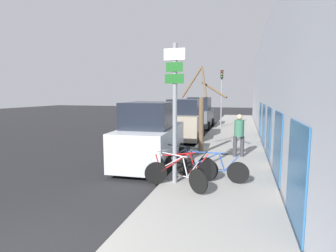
{
  "coord_description": "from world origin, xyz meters",
  "views": [
    {
      "loc": [
        3.23,
        -2.84,
        2.69
      ],
      "look_at": [
        0.4,
        6.95,
        1.44
      ],
      "focal_mm": 28.0,
      "sensor_mm": 36.0,
      "label": 1
    }
  ],
  "objects_px": {
    "bicycle_1": "(182,170)",
    "street_tree": "(202,116)",
    "parked_car_1": "(185,121)",
    "traffic_light": "(222,90)",
    "bicycle_3": "(184,162)",
    "pedestrian_near": "(239,132)",
    "bicycle_0": "(177,172)",
    "parked_car_0": "(151,137)",
    "signpost": "(175,109)",
    "parked_car_2": "(200,114)",
    "bicycle_2": "(211,168)"
  },
  "relations": [
    {
      "from": "bicycle_0",
      "to": "pedestrian_near",
      "type": "height_order",
      "value": "pedestrian_near"
    },
    {
      "from": "bicycle_1",
      "to": "street_tree",
      "type": "height_order",
      "value": "street_tree"
    },
    {
      "from": "bicycle_1",
      "to": "bicycle_2",
      "type": "distance_m",
      "value": 0.89
    },
    {
      "from": "pedestrian_near",
      "to": "parked_car_2",
      "type": "bearing_deg",
      "value": 90.45
    },
    {
      "from": "bicycle_0",
      "to": "signpost",
      "type": "bearing_deg",
      "value": 65.44
    },
    {
      "from": "bicycle_0",
      "to": "bicycle_2",
      "type": "distance_m",
      "value": 1.11
    },
    {
      "from": "parked_car_1",
      "to": "pedestrian_near",
      "type": "height_order",
      "value": "parked_car_1"
    },
    {
      "from": "signpost",
      "to": "bicycle_1",
      "type": "distance_m",
      "value": 1.76
    },
    {
      "from": "bicycle_1",
      "to": "street_tree",
      "type": "relative_size",
      "value": 0.53
    },
    {
      "from": "pedestrian_near",
      "to": "bicycle_3",
      "type": "bearing_deg",
      "value": -136.44
    },
    {
      "from": "bicycle_1",
      "to": "street_tree",
      "type": "bearing_deg",
      "value": -24.38
    },
    {
      "from": "parked_car_1",
      "to": "traffic_light",
      "type": "relative_size",
      "value": 0.98
    },
    {
      "from": "signpost",
      "to": "bicycle_3",
      "type": "distance_m",
      "value": 1.93
    },
    {
      "from": "bicycle_3",
      "to": "parked_car_0",
      "type": "height_order",
      "value": "parked_car_0"
    },
    {
      "from": "bicycle_1",
      "to": "street_tree",
      "type": "distance_m",
      "value": 4.07
    },
    {
      "from": "parked_car_1",
      "to": "parked_car_2",
      "type": "height_order",
      "value": "parked_car_2"
    },
    {
      "from": "street_tree",
      "to": "traffic_light",
      "type": "bearing_deg",
      "value": 89.91
    },
    {
      "from": "signpost",
      "to": "pedestrian_near",
      "type": "height_order",
      "value": "signpost"
    },
    {
      "from": "pedestrian_near",
      "to": "street_tree",
      "type": "distance_m",
      "value": 1.67
    },
    {
      "from": "bicycle_1",
      "to": "street_tree",
      "type": "xyz_separation_m",
      "value": [
        -0.07,
        3.89,
        1.22
      ]
    },
    {
      "from": "parked_car_2",
      "to": "pedestrian_near",
      "type": "bearing_deg",
      "value": -71.83
    },
    {
      "from": "bicycle_3",
      "to": "traffic_light",
      "type": "xyz_separation_m",
      "value": [
        0.09,
        12.82,
        2.49
      ]
    },
    {
      "from": "parked_car_2",
      "to": "street_tree",
      "type": "distance_m",
      "value": 9.9
    },
    {
      "from": "bicycle_0",
      "to": "parked_car_2",
      "type": "distance_m",
      "value": 13.99
    },
    {
      "from": "pedestrian_near",
      "to": "street_tree",
      "type": "xyz_separation_m",
      "value": [
        -1.55,
        0.13,
        0.6
      ]
    },
    {
      "from": "pedestrian_near",
      "to": "bicycle_1",
      "type": "bearing_deg",
      "value": -129.19
    },
    {
      "from": "parked_car_0",
      "to": "traffic_light",
      "type": "relative_size",
      "value": 0.96
    },
    {
      "from": "bicycle_3",
      "to": "parked_car_0",
      "type": "xyz_separation_m",
      "value": [
        -1.57,
        1.26,
        0.53
      ]
    },
    {
      "from": "bicycle_2",
      "to": "parked_car_2",
      "type": "distance_m",
      "value": 13.42
    },
    {
      "from": "bicycle_2",
      "to": "pedestrian_near",
      "type": "relative_size",
      "value": 1.26
    },
    {
      "from": "bicycle_1",
      "to": "traffic_light",
      "type": "height_order",
      "value": "traffic_light"
    },
    {
      "from": "bicycle_2",
      "to": "bicycle_1",
      "type": "bearing_deg",
      "value": 127.26
    },
    {
      "from": "parked_car_2",
      "to": "traffic_light",
      "type": "bearing_deg",
      "value": 0.03
    },
    {
      "from": "bicycle_0",
      "to": "parked_car_1",
      "type": "height_order",
      "value": "parked_car_1"
    },
    {
      "from": "parked_car_0",
      "to": "parked_car_2",
      "type": "height_order",
      "value": "parked_car_2"
    },
    {
      "from": "parked_car_0",
      "to": "parked_car_1",
      "type": "height_order",
      "value": "parked_car_0"
    },
    {
      "from": "parked_car_2",
      "to": "bicycle_1",
      "type": "bearing_deg",
      "value": -82.64
    },
    {
      "from": "bicycle_0",
      "to": "parked_car_0",
      "type": "distance_m",
      "value": 2.88
    },
    {
      "from": "parked_car_2",
      "to": "parked_car_1",
      "type": "bearing_deg",
      "value": -89.41
    },
    {
      "from": "signpost",
      "to": "parked_car_2",
      "type": "relative_size",
      "value": 0.91
    },
    {
      "from": "parked_car_0",
      "to": "pedestrian_near",
      "type": "bearing_deg",
      "value": 24.37
    },
    {
      "from": "signpost",
      "to": "bicycle_0",
      "type": "bearing_deg",
      "value": -58.71
    },
    {
      "from": "pedestrian_near",
      "to": "bicycle_0",
      "type": "bearing_deg",
      "value": -129.03
    },
    {
      "from": "bicycle_2",
      "to": "traffic_light",
      "type": "xyz_separation_m",
      "value": [
        -0.82,
        13.17,
        2.51
      ]
    },
    {
      "from": "bicycle_1",
      "to": "bicycle_3",
      "type": "height_order",
      "value": "bicycle_3"
    },
    {
      "from": "bicycle_3",
      "to": "traffic_light",
      "type": "bearing_deg",
      "value": 24.52
    },
    {
      "from": "bicycle_0",
      "to": "bicycle_1",
      "type": "distance_m",
      "value": 0.27
    },
    {
      "from": "signpost",
      "to": "bicycle_3",
      "type": "relative_size",
      "value": 1.78
    },
    {
      "from": "bicycle_0",
      "to": "pedestrian_near",
      "type": "bearing_deg",
      "value": 12.75
    },
    {
      "from": "signpost",
      "to": "bicycle_1",
      "type": "relative_size",
      "value": 1.99
    }
  ]
}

